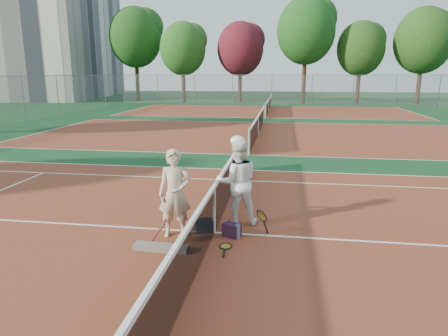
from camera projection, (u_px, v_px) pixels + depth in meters
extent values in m
plane|color=#0F381C|center=(214.00, 233.00, 8.17)|extent=(130.00, 130.00, 0.00)
cube|color=brown|center=(214.00, 232.00, 8.17)|extent=(23.77, 10.97, 0.01)
cube|color=brown|center=(258.00, 135.00, 21.16)|extent=(23.77, 10.97, 0.01)
cube|color=brown|center=(268.00, 111.00, 34.14)|extent=(23.77, 10.97, 0.01)
cube|color=beige|center=(63.00, 40.00, 52.80)|extent=(12.96, 23.18, 15.00)
imported|color=#C2AF96|center=(175.00, 194.00, 7.83)|extent=(0.71, 0.53, 1.76)
imported|color=white|center=(237.00, 182.00, 8.47)|extent=(1.06, 0.92, 1.86)
cube|color=black|center=(204.00, 226.00, 8.19)|extent=(0.39, 0.33, 0.27)
cube|color=black|center=(232.00, 230.00, 7.96)|extent=(0.40, 0.35, 0.27)
cube|color=#635E5A|center=(161.00, 248.00, 7.35)|extent=(1.04, 0.28, 0.11)
cylinder|color=silver|center=(238.00, 232.00, 7.83)|extent=(0.09, 0.09, 0.30)
cylinder|color=#382314|center=(137.00, 76.00, 46.43)|extent=(0.44, 0.44, 5.70)
ellipsoid|color=#164112|center=(135.00, 37.00, 45.43)|extent=(5.89, 5.89, 6.77)
cylinder|color=#382314|center=(184.00, 81.00, 44.17)|extent=(0.44, 0.44, 4.61)
ellipsoid|color=#1C4E16|center=(183.00, 49.00, 43.37)|extent=(4.98, 4.98, 5.73)
cylinder|color=#382314|center=(240.00, 81.00, 44.40)|extent=(0.44, 0.44, 4.60)
ellipsoid|color=#4D101C|center=(240.00, 49.00, 43.59)|extent=(5.06, 5.06, 5.81)
cylinder|color=#382314|center=(304.00, 75.00, 42.03)|extent=(0.44, 0.44, 5.94)
ellipsoid|color=#144714|center=(306.00, 31.00, 41.00)|extent=(5.96, 5.96, 6.86)
cylinder|color=#382314|center=(358.00, 82.00, 42.01)|extent=(0.44, 0.44, 4.52)
ellipsoid|color=#1A3F12|center=(361.00, 49.00, 41.22)|extent=(4.85, 4.85, 5.57)
cylinder|color=#382314|center=(419.00, 79.00, 41.25)|extent=(0.44, 0.44, 5.11)
ellipsoid|color=#1B4012|center=(424.00, 41.00, 40.36)|extent=(5.76, 5.76, 6.63)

